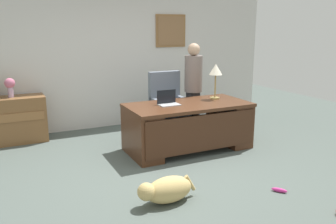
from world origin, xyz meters
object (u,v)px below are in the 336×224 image
(laptop, at_px, (168,101))
(vase_with_flowers, at_px, (10,85))
(desk_lamp, at_px, (216,72))
(dog_lying, at_px, (166,190))
(person_standing, at_px, (193,88))
(desk, at_px, (189,125))
(dog_toy_plush, at_px, (279,190))
(armchair, at_px, (168,107))

(laptop, xyz_separation_m, vase_with_flowers, (-2.20, 1.52, 0.18))
(laptop, bearing_deg, desk_lamp, 5.21)
(dog_lying, relative_size, desk_lamp, 1.25)
(person_standing, bearing_deg, desk_lamp, -77.33)
(desk_lamp, distance_m, vase_with_flowers, 3.44)
(desk_lamp, relative_size, vase_with_flowers, 1.82)
(desk, xyz_separation_m, dog_toy_plush, (0.24, -1.82, -0.39))
(desk_lamp, bearing_deg, laptop, -174.79)
(armchair, relative_size, desk_lamp, 1.94)
(person_standing, xyz_separation_m, dog_toy_plush, (-0.24, -2.54, -0.83))
(desk, xyz_separation_m, desk_lamp, (0.60, 0.18, 0.80))
(desk, distance_m, vase_with_flowers, 3.05)
(desk_lamp, distance_m, dog_toy_plush, 2.36)
(dog_lying, distance_m, dog_toy_plush, 1.40)
(desk, bearing_deg, laptop, 162.85)
(dog_lying, xyz_separation_m, vase_with_flowers, (-1.42, 3.09, 0.84))
(person_standing, height_order, dog_lying, person_standing)
(armchair, xyz_separation_m, dog_toy_plush, (0.16, -2.78, -0.48))
(dog_lying, height_order, desk_lamp, desk_lamp)
(person_standing, bearing_deg, dog_lying, -125.88)
(armchair, xyz_separation_m, desk_lamp, (0.51, -0.77, 0.71))
(desk, relative_size, vase_with_flowers, 6.06)
(dog_lying, xyz_separation_m, desk_lamp, (1.70, 1.65, 1.06))
(dog_lying, relative_size, vase_with_flowers, 2.28)
(person_standing, bearing_deg, armchair, 148.84)
(desk, xyz_separation_m, vase_with_flowers, (-2.52, 1.62, 0.58))
(desk, height_order, person_standing, person_standing)
(desk_lamp, bearing_deg, desk, -162.94)
(armchair, bearing_deg, vase_with_flowers, 165.65)
(laptop, height_order, vase_with_flowers, vase_with_flowers)
(desk, xyz_separation_m, armchair, (0.09, 0.96, 0.09))
(laptop, bearing_deg, desk, -17.15)
(dog_toy_plush, bearing_deg, person_standing, 84.67)
(person_standing, xyz_separation_m, desk_lamp, (0.12, -0.53, 0.36))
(dog_lying, bearing_deg, vase_with_flowers, 114.68)
(laptop, bearing_deg, dog_lying, -116.37)
(armchair, bearing_deg, dog_lying, -116.13)
(armchair, xyz_separation_m, laptop, (-0.41, -0.86, 0.31))
(dog_toy_plush, bearing_deg, laptop, 106.43)
(vase_with_flowers, height_order, dog_toy_plush, vase_with_flowers)
(laptop, bearing_deg, dog_toy_plush, -73.57)
(person_standing, height_order, vase_with_flowers, person_standing)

